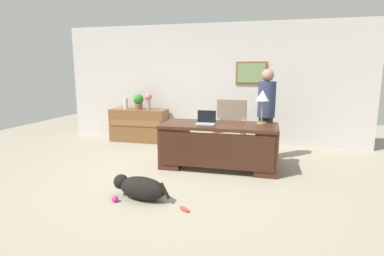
{
  "coord_description": "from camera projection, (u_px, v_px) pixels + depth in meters",
  "views": [
    {
      "loc": [
        1.3,
        -4.38,
        1.65
      ],
      "look_at": [
        0.14,
        0.3,
        0.75
      ],
      "focal_mm": 28.59,
      "sensor_mm": 36.0,
      "label": 1
    }
  ],
  "objects": [
    {
      "name": "dog_toy_bone",
      "position": [
        184.0,
        209.0,
        3.66
      ],
      "size": [
        0.17,
        0.13,
        0.05
      ],
      "primitive_type": "ellipsoid",
      "rotation": [
        0.0,
        0.0,
        2.59
      ],
      "color": "#E53F33",
      "rests_on": "ground_plane"
    },
    {
      "name": "credenza",
      "position": [
        139.0,
        125.0,
        7.26
      ],
      "size": [
        1.34,
        0.5,
        0.76
      ],
      "color": "brown",
      "rests_on": "ground_plane"
    },
    {
      "name": "ground_plane",
      "position": [
        179.0,
        178.0,
        4.79
      ],
      "size": [
        12.0,
        12.0,
        0.0
      ],
      "primitive_type": "plane",
      "color": "#9E937F"
    },
    {
      "name": "desk_lamp",
      "position": [
        262.0,
        98.0,
        5.13
      ],
      "size": [
        0.22,
        0.22,
        0.58
      ],
      "color": "#9E8447",
      "rests_on": "desk"
    },
    {
      "name": "laptop",
      "position": [
        206.0,
        121.0,
        5.21
      ],
      "size": [
        0.32,
        0.22,
        0.22
      ],
      "color": "#B2B5BA",
      "rests_on": "desk"
    },
    {
      "name": "vase_with_flowers",
      "position": [
        148.0,
        99.0,
        7.09
      ],
      "size": [
        0.17,
        0.17,
        0.38
      ],
      "color": "#B98FC1",
      "rests_on": "credenza"
    },
    {
      "name": "vase_empty",
      "position": [
        126.0,
        103.0,
        7.24
      ],
      "size": [
        0.11,
        0.11,
        0.27
      ],
      "primitive_type": "cylinder",
      "color": "silver",
      "rests_on": "credenza"
    },
    {
      "name": "armchair",
      "position": [
        230.0,
        130.0,
        6.19
      ],
      "size": [
        0.6,
        0.59,
        1.08
      ],
      "color": "gray",
      "rests_on": "ground_plane"
    },
    {
      "name": "dog_lying",
      "position": [
        140.0,
        187.0,
        3.99
      ],
      "size": [
        0.84,
        0.41,
        0.3
      ],
      "color": "black",
      "rests_on": "ground_plane"
    },
    {
      "name": "dog_toy_ball",
      "position": [
        115.0,
        199.0,
        3.91
      ],
      "size": [
        0.08,
        0.08,
        0.08
      ],
      "primitive_type": "sphere",
      "color": "#D8338C",
      "rests_on": "ground_plane"
    },
    {
      "name": "potted_plant",
      "position": [
        138.0,
        101.0,
        7.15
      ],
      "size": [
        0.24,
        0.24,
        0.36
      ],
      "color": "brown",
      "rests_on": "credenza"
    },
    {
      "name": "desk",
      "position": [
        219.0,
        144.0,
        5.23
      ],
      "size": [
        1.96,
        0.86,
        0.76
      ],
      "color": "#422316",
      "rests_on": "ground_plane"
    },
    {
      "name": "back_wall",
      "position": [
        211.0,
        84.0,
        7.02
      ],
      "size": [
        7.0,
        0.16,
        2.7
      ],
      "color": "silver",
      "rests_on": "ground_plane"
    },
    {
      "name": "person_standing",
      "position": [
        266.0,
        114.0,
        5.66
      ],
      "size": [
        0.32,
        0.32,
        1.69
      ],
      "color": "#262323",
      "rests_on": "ground_plane"
    }
  ]
}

